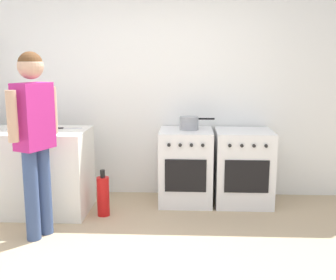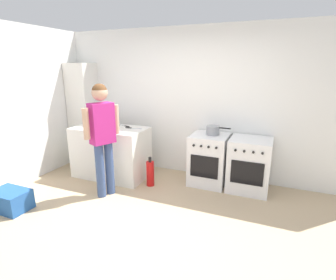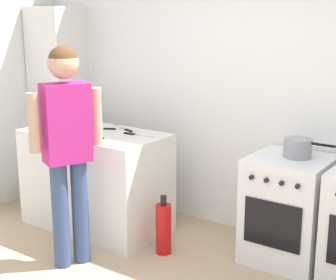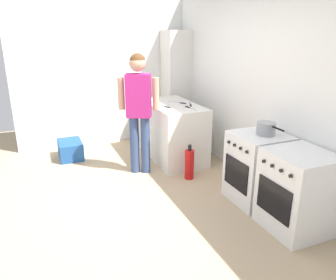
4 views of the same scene
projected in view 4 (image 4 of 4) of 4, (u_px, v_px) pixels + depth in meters
ground_plane at (124, 212)px, 3.79m from camera, size 8.00×8.00×0.00m
back_wall at (271, 89)px, 4.09m from camera, size 6.00×0.10×2.60m
side_wall_left at (103, 71)px, 5.79m from camera, size 0.10×3.10×2.60m
counter_unit at (172, 131)px, 5.27m from camera, size 1.30×0.70×0.90m
oven_left at (258, 168)px, 3.93m from camera, size 0.60×0.62×0.85m
oven_right at (298, 192)px, 3.35m from camera, size 0.63×0.62×0.85m
pot at (266, 129)px, 3.75m from camera, size 0.40×0.22×0.15m
knife_chef at (191, 108)px, 4.81m from camera, size 0.31×0.06×0.01m
knife_bread at (177, 102)px, 5.20m from camera, size 0.32×0.20×0.01m
knife_paring at (166, 107)px, 4.90m from camera, size 0.20×0.11×0.01m
knife_carving at (190, 104)px, 5.09m from camera, size 0.32×0.15×0.01m
person at (139, 103)px, 4.54m from camera, size 0.32×0.53×1.71m
fire_extinguisher at (189, 164)px, 4.58m from camera, size 0.13×0.13×0.50m
recycling_crate_lower at (70, 150)px, 5.35m from camera, size 0.52×0.36×0.28m
larder_cabinet at (176, 86)px, 6.10m from camera, size 0.48×0.44×2.00m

